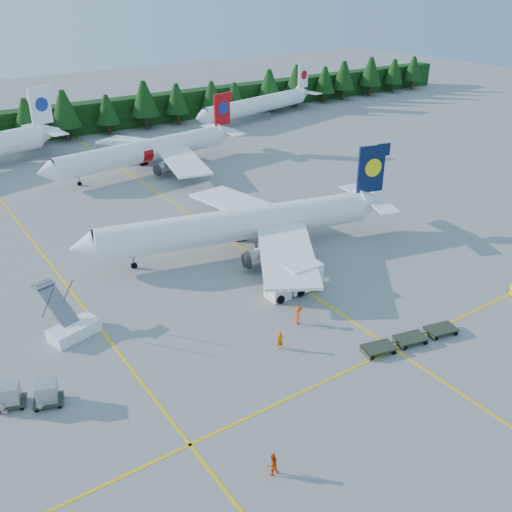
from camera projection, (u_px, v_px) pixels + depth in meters
ground at (297, 338)px, 50.89m from camera, size 320.00×320.00×0.00m
taxi_stripe_a at (70, 290)px, 58.68m from camera, size 0.25×120.00×0.01m
taxi_stripe_b at (235, 243)px, 68.72m from camera, size 0.25×120.00×0.01m
taxi_stripe_cross at (342, 373)px, 46.45m from camera, size 80.00×0.25×0.01m
treeline_hedge at (38, 124)px, 110.32m from camera, size 220.00×4.00×6.00m
airliner_navy at (232, 226)px, 65.19m from camera, size 37.00×30.11×10.92m
airliner_red at (140, 152)px, 92.47m from camera, size 35.77×29.27×10.42m
airliner_far_right at (253, 106)px, 124.39m from camera, size 35.00×10.72×10.32m
airstairs at (72, 326)px, 51.11m from camera, size 4.83×6.56×3.94m
service_truck at (294, 280)px, 57.65m from camera, size 5.99×2.33×2.87m
dolly_train at (411, 338)px, 50.10m from camera, size 9.76×3.38×0.16m
uld_pair at (28, 393)px, 42.57m from camera, size 4.98×3.69×1.65m
crew_a at (280, 340)px, 49.14m from camera, size 0.70×0.53×1.72m
crew_b at (272, 464)px, 36.82m from camera, size 0.80×0.63×1.63m
crew_c at (298, 315)px, 52.62m from camera, size 0.82×0.92×1.86m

